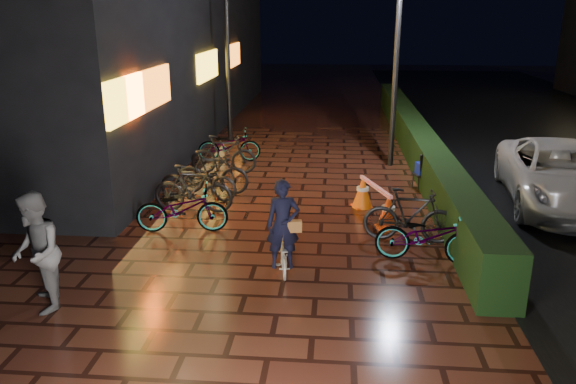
# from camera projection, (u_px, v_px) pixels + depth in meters

# --- Properties ---
(ground) EXTENTS (80.00, 80.00, 0.00)m
(ground) POSITION_uv_depth(u_px,v_px,m) (289.00, 254.00, 10.42)
(ground) COLOR #381911
(ground) RESTS_ON ground
(hedge) EXTENTS (0.70, 20.00, 1.00)m
(hedge) POSITION_uv_depth(u_px,v_px,m) (415.00, 139.00, 17.59)
(hedge) COLOR black
(hedge) RESTS_ON ground
(bystander_person) EXTENTS (1.03, 1.11, 1.84)m
(bystander_person) POSITION_uv_depth(u_px,v_px,m) (36.00, 253.00, 8.21)
(bystander_person) COLOR #5D5D5F
(bystander_person) RESTS_ON ground
(van) EXTENTS (3.01, 5.42, 1.43)m
(van) POSITION_uv_depth(u_px,v_px,m) (563.00, 175.00, 12.82)
(van) COLOR silver
(van) RESTS_ON ground
(storefront_block) EXTENTS (12.09, 22.00, 9.00)m
(storefront_block) POSITION_uv_depth(u_px,v_px,m) (60.00, 6.00, 20.73)
(storefront_block) COLOR black
(storefront_block) RESTS_ON ground
(lamp_post_hedge) EXTENTS (0.55, 0.20, 5.74)m
(lamp_post_hedge) POSITION_uv_depth(u_px,v_px,m) (396.00, 55.00, 15.48)
(lamp_post_hedge) COLOR black
(lamp_post_hedge) RESTS_ON ground
(lamp_post_sf) EXTENTS (0.54, 0.32, 5.90)m
(lamp_post_sf) POSITION_uv_depth(u_px,v_px,m) (227.00, 45.00, 18.73)
(lamp_post_sf) COLOR black
(lamp_post_sf) RESTS_ON ground
(cyclist) EXTENTS (0.63, 1.20, 1.65)m
(cyclist) POSITION_uv_depth(u_px,v_px,m) (283.00, 238.00, 9.54)
(cyclist) COLOR silver
(cyclist) RESTS_ON ground
(traffic_barrier) EXTENTS (0.98, 1.81, 0.74)m
(traffic_barrier) POSITION_uv_depth(u_px,v_px,m) (375.00, 201.00, 12.19)
(traffic_barrier) COLOR #F7440D
(traffic_barrier) RESTS_ON ground
(cart_assembly) EXTENTS (0.62, 0.66, 0.98)m
(cart_assembly) POSITION_uv_depth(u_px,v_px,m) (424.00, 170.00, 14.10)
(cart_assembly) COLOR black
(cart_assembly) RESTS_ON ground
(parked_bikes_storefront) EXTENTS (2.06, 6.58, 1.08)m
(parked_bikes_storefront) POSITION_uv_depth(u_px,v_px,m) (208.00, 173.00, 13.82)
(parked_bikes_storefront) COLOR black
(parked_bikes_storefront) RESTS_ON ground
(parked_bikes_hedge) EXTENTS (2.09, 1.71, 1.08)m
(parked_bikes_hedge) POSITION_uv_depth(u_px,v_px,m) (419.00, 226.00, 10.35)
(parked_bikes_hedge) COLOR black
(parked_bikes_hedge) RESTS_ON ground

